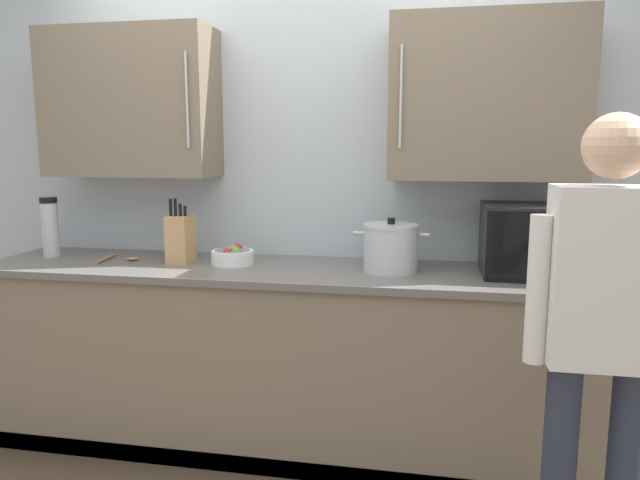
{
  "coord_description": "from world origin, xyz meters",
  "views": [
    {
      "loc": [
        0.66,
        -2.01,
        1.53
      ],
      "look_at": [
        0.15,
        0.69,
        1.08
      ],
      "focal_mm": 32.93,
      "sensor_mm": 36.0,
      "label": 1
    }
  ],
  "objects": [
    {
      "name": "microwave_oven",
      "position": [
        1.14,
        0.77,
        1.1
      ],
      "size": [
        0.51,
        0.39,
        0.33
      ],
      "color": "black",
      "rests_on": "counter_unit"
    },
    {
      "name": "thermos_flask",
      "position": [
        -1.35,
        0.78,
        1.1
      ],
      "size": [
        0.09,
        0.09,
        0.32
      ],
      "color": "#B7BABF",
      "rests_on": "counter_unit"
    },
    {
      "name": "stock_pot",
      "position": [
        0.48,
        0.75,
        1.05
      ],
      "size": [
        0.36,
        0.26,
        0.26
      ],
      "color": "#B7BABF",
      "rests_on": "counter_unit"
    },
    {
      "name": "counter_unit",
      "position": [
        0.0,
        0.73,
        0.47
      ],
      "size": [
        3.15,
        0.67,
        0.93
      ],
      "color": "#756651",
      "rests_on": "ground_plane"
    },
    {
      "name": "fruit_bowl",
      "position": [
        -0.32,
        0.77,
        0.98
      ],
      "size": [
        0.21,
        0.21,
        0.1
      ],
      "color": "white",
      "rests_on": "counter_unit"
    },
    {
      "name": "back_wall_tiled",
      "position": [
        0.0,
        1.05,
        1.43
      ],
      "size": [
        3.82,
        0.44,
        2.57
      ],
      "color": "#B2BCC1",
      "rests_on": "ground_plane"
    },
    {
      "name": "knife_block",
      "position": [
        -0.59,
        0.76,
        1.06
      ],
      "size": [
        0.11,
        0.15,
        0.33
      ],
      "color": "tan",
      "rests_on": "counter_unit"
    },
    {
      "name": "wooden_spoon",
      "position": [
        -0.93,
        0.75,
        0.94
      ],
      "size": [
        0.2,
        0.23,
        0.02
      ],
      "color": "#A37547",
      "rests_on": "counter_unit"
    },
    {
      "name": "person_figure",
      "position": [
        1.2,
        -0.09,
        0.97
      ],
      "size": [
        0.44,
        0.66,
        1.63
      ],
      "color": "#282D3D",
      "rests_on": "ground_plane"
    }
  ]
}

